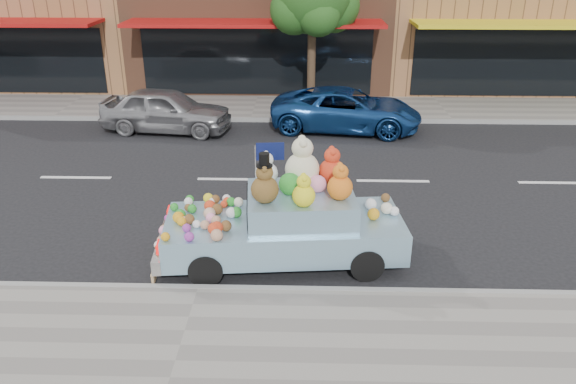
{
  "coord_description": "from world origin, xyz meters",
  "views": [
    {
      "loc": [
        1.75,
        -12.97,
        5.43
      ],
      "look_at": [
        1.48,
        -3.55,
        1.25
      ],
      "focal_mm": 35.0,
      "sensor_mm": 36.0,
      "label": 1
    }
  ],
  "objects_px": {
    "car_blue": "(346,110)",
    "art_car": "(286,220)",
    "street_tree": "(313,1)",
    "car_silver": "(166,110)"
  },
  "relations": [
    {
      "from": "car_blue",
      "to": "art_car",
      "type": "distance_m",
      "value": 8.23
    },
    {
      "from": "car_silver",
      "to": "car_blue",
      "type": "relative_size",
      "value": 0.86
    },
    {
      "from": "street_tree",
      "to": "car_silver",
      "type": "xyz_separation_m",
      "value": [
        -4.56,
        -2.66,
        -3.01
      ]
    },
    {
      "from": "street_tree",
      "to": "car_silver",
      "type": "distance_m",
      "value": 6.07
    },
    {
      "from": "car_silver",
      "to": "art_car",
      "type": "height_order",
      "value": "art_car"
    },
    {
      "from": "car_blue",
      "to": "art_car",
      "type": "relative_size",
      "value": 1.01
    },
    {
      "from": "car_blue",
      "to": "car_silver",
      "type": "bearing_deg",
      "value": 101.37
    },
    {
      "from": "car_blue",
      "to": "art_car",
      "type": "height_order",
      "value": "art_car"
    },
    {
      "from": "car_blue",
      "to": "art_car",
      "type": "bearing_deg",
      "value": 176.39
    },
    {
      "from": "street_tree",
      "to": "car_silver",
      "type": "height_order",
      "value": "street_tree"
    }
  ]
}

